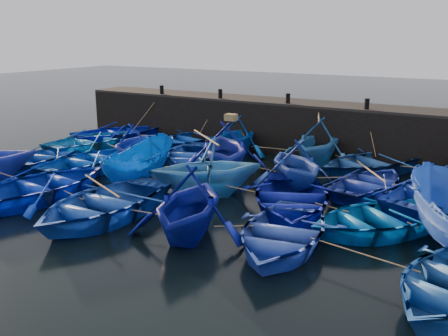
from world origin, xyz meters
The scene contains 32 objects.
ground centered at (0.00, 0.00, 0.00)m, with size 120.00×120.00×0.00m, color black.
quay_wall centered at (0.00, 10.50, 1.25)m, with size 26.00×2.50×2.50m, color black.
quay_top centered at (0.00, 10.50, 2.56)m, with size 26.00×2.50×0.12m, color black.
bollard_0 centered at (-8.00, 9.60, 2.87)m, with size 0.24×0.24×0.50m, color black.
bollard_1 centered at (-4.00, 9.60, 2.87)m, with size 0.24×0.24×0.50m, color black.
bollard_2 centered at (0.00, 9.60, 2.87)m, with size 0.24×0.24×0.50m, color black.
bollard_3 centered at (4.00, 9.60, 2.87)m, with size 0.24×0.24×0.50m, color black.
boat_0 centered at (-9.33, 7.29, 0.55)m, with size 3.82×5.33×1.11m, color #0616A1.
boat_1 centered at (-5.10, 7.89, 0.51)m, with size 3.51×4.90×1.02m, color #063292.
boat_2 centered at (-2.10, 7.99, 1.03)m, with size 3.38×3.92×2.06m, color #013C99.
boat_3 centered at (2.15, 8.29, 1.14)m, with size 3.73×4.33×2.28m, color #2768AE.
boat_4 centered at (4.75, 7.81, 0.54)m, with size 3.75×5.24×1.09m, color navy.
boat_6 centered at (-9.14, 4.94, 0.55)m, with size 3.77×5.27×1.09m, color #0F5EA6.
boat_7 centered at (-5.54, 4.11, 0.98)m, with size 3.21×3.73×1.96m, color navy.
boat_8 centered at (-2.87, 4.96, 0.50)m, with size 3.47×4.85×1.01m, color #1A45B6.
boat_9 centered at (-0.83, 4.70, 1.21)m, with size 3.95×4.58×2.41m, color navy.
boat_10 centered at (2.74, 4.28, 1.03)m, with size 3.37×3.91×2.06m, color #1E3D9C.
boat_11 centered at (5.53, 4.95, 0.45)m, with size 3.13×4.37×0.91m, color navy.
boat_12 centered at (8.20, 4.66, 0.59)m, with size 4.10×5.73×1.19m, color #1633AC.
boat_13 centered at (-8.83, 1.80, 0.44)m, with size 3.03×4.23×0.88m, color navy.
boat_14 centered at (-6.19, 1.77, 0.53)m, with size 3.65×5.10×1.06m, color #0237A3.
boat_15 centered at (-2.93, 1.33, 0.90)m, with size 1.74×4.63×1.79m, color #00439F.
boat_16 centered at (0.19, 1.54, 1.14)m, with size 3.73×4.33×2.28m, color #3074C3.
boat_17 centered at (3.75, 1.34, 0.57)m, with size 3.93×5.50×1.14m, color #060E7E.
boat_18 centered at (6.77, 1.08, 0.51)m, with size 3.51×4.91×1.02m, color #035CAC.
boat_21 centered at (-4.86, -1.90, 0.57)m, with size 3.90×5.45×1.13m, color #03209E.
boat_22 centered at (-1.46, -2.35, 0.58)m, with size 4.02×5.63×1.17m, color #1944A3.
boat_23 centered at (1.91, -2.16, 1.11)m, with size 3.65×4.23×2.23m, color #040E78.
boat_24 centered at (4.70, -1.53, 0.51)m, with size 3.54×4.95×1.03m, color blue.
wooden_crate centered at (-0.53, 4.70, 2.55)m, with size 0.48×0.41×0.28m, color olive.
mooring_ropes centered at (-0.14, 4.96, 0.87)m, with size 18.57×11.89×2.10m.
loose_oars centered at (1.60, 3.11, 1.69)m, with size 9.25×12.72×1.43m.
Camera 1 is at (10.04, -13.88, 6.06)m, focal length 40.00 mm.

